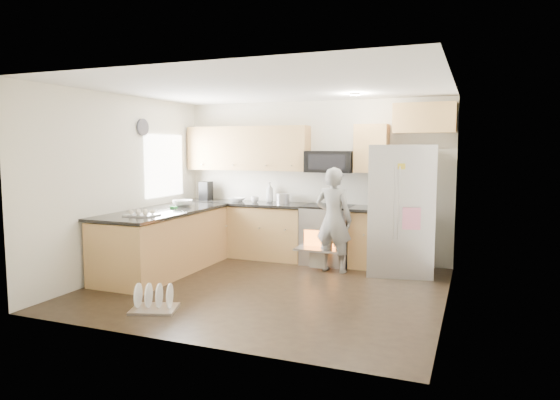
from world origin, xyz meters
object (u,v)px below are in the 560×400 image
at_px(stove_range, 328,221).
at_px(refrigerator, 400,210).
at_px(dish_rack, 154,303).
at_px(person, 334,220).

bearing_deg(stove_range, refrigerator, -11.77).
distance_m(stove_range, dish_rack, 3.26).
xyz_separation_m(stove_range, person, (0.23, -0.49, 0.10)).
distance_m(person, dish_rack, 2.95).
distance_m(stove_range, refrigerator, 1.22).
bearing_deg(dish_rack, stove_range, 68.51).
relative_size(stove_range, refrigerator, 0.95).
bearing_deg(dish_rack, refrigerator, 49.53).
distance_m(refrigerator, dish_rack, 3.71).
bearing_deg(stove_range, dish_rack, -111.49).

